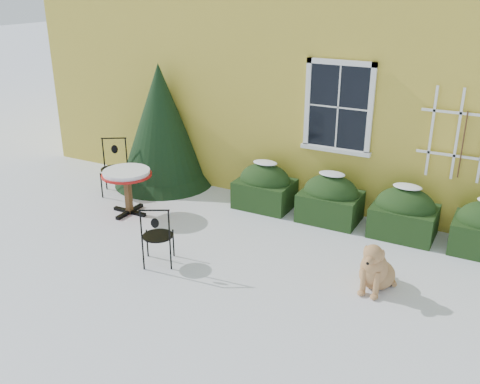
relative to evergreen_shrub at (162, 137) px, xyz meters
The scene contains 8 objects.
ground 3.98m from the evergreen_shrub, 44.38° to the right, with size 80.00×80.00×0.00m, color white.
house 5.57m from the evergreen_shrub, 57.49° to the left, with size 12.40×8.40×6.40m.
hedge_row 4.44m from the evergreen_shrub, ahead, with size 4.95×0.80×0.91m.
evergreen_shrub is the anchor object (origin of this frame).
bistro_table 1.69m from the evergreen_shrub, 76.95° to the right, with size 0.91×0.91×0.85m.
patio_chair_near 3.56m from the evergreen_shrub, 55.56° to the right, with size 0.59×0.59×0.98m.
patio_chair_far 1.16m from the evergreen_shrub, 120.34° to the right, with size 0.67×0.67×1.11m.
dog 5.53m from the evergreen_shrub, 22.14° to the right, with size 0.55×0.87×0.79m.
Camera 1 is at (3.74, -5.96, 4.07)m, focal length 40.00 mm.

